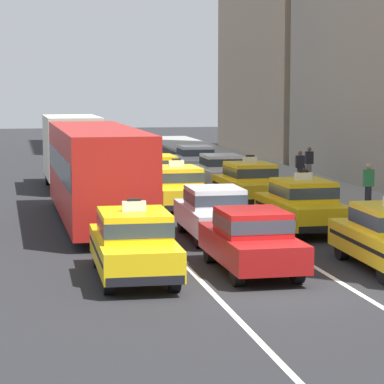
% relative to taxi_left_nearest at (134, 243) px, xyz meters
% --- Properties ---
extents(ground_plane, '(160.00, 160.00, 0.00)m').
position_rel_taxi_left_nearest_xyz_m(ground_plane, '(3.13, -1.86, -0.88)').
color(ground_plane, '#232326').
extents(lane_stripe_left_center, '(0.14, 80.00, 0.01)m').
position_rel_taxi_left_nearest_xyz_m(lane_stripe_left_center, '(1.53, 18.14, -0.87)').
color(lane_stripe_left_center, silver).
rests_on(lane_stripe_left_center, ground).
extents(lane_stripe_center_right, '(0.14, 80.00, 0.01)m').
position_rel_taxi_left_nearest_xyz_m(lane_stripe_center_right, '(4.73, 18.14, -0.87)').
color(lane_stripe_center_right, silver).
rests_on(lane_stripe_center_right, ground).
extents(sidewalk_curb, '(4.00, 90.00, 0.15)m').
position_rel_taxi_left_nearest_xyz_m(sidewalk_curb, '(10.33, 13.14, -0.80)').
color(sidewalk_curb, gray).
rests_on(sidewalk_curb, ground).
extents(taxi_left_nearest, '(1.89, 4.59, 1.96)m').
position_rel_taxi_left_nearest_xyz_m(taxi_left_nearest, '(0.00, 0.00, 0.00)').
color(taxi_left_nearest, black).
rests_on(taxi_left_nearest, ground).
extents(bus_left_second, '(2.67, 11.23, 3.22)m').
position_rel_taxi_left_nearest_xyz_m(bus_left_second, '(-0.06, 9.03, 0.94)').
color(bus_left_second, black).
rests_on(bus_left_second, ground).
extents(box_truck_left_third, '(2.37, 6.99, 3.27)m').
position_rel_taxi_left_nearest_xyz_m(box_truck_left_third, '(-0.23, 19.82, 0.90)').
color(box_truck_left_third, black).
rests_on(box_truck_left_third, ground).
extents(sedan_center_nearest, '(1.80, 4.32, 1.58)m').
position_rel_taxi_left_nearest_xyz_m(sedan_center_nearest, '(2.96, 0.18, -0.03)').
color(sedan_center_nearest, black).
rests_on(sedan_center_nearest, ground).
extents(sedan_center_second, '(1.81, 4.32, 1.58)m').
position_rel_taxi_left_nearest_xyz_m(sedan_center_second, '(3.13, 5.20, -0.03)').
color(sedan_center_second, black).
rests_on(sedan_center_second, ground).
extents(taxi_center_third, '(1.93, 4.61, 1.96)m').
position_rel_taxi_left_nearest_xyz_m(taxi_center_third, '(3.07, 11.41, 0.00)').
color(taxi_center_third, black).
rests_on(taxi_center_third, ground).
extents(taxi_center_fourth, '(1.84, 4.57, 1.96)m').
position_rel_taxi_left_nearest_xyz_m(taxi_center_fourth, '(3.17, 16.95, 0.00)').
color(taxi_center_fourth, black).
rests_on(taxi_center_fourth, ground).
extents(sedan_center_fifth, '(1.83, 4.33, 1.58)m').
position_rel_taxi_left_nearest_xyz_m(sedan_center_fifth, '(3.03, 22.40, -0.03)').
color(sedan_center_fifth, black).
rests_on(sedan_center_fifth, ground).
extents(taxi_right_second, '(1.89, 4.59, 1.96)m').
position_rel_taxi_left_nearest_xyz_m(taxi_right_second, '(6.17, 6.02, 0.00)').
color(taxi_right_second, black).
rests_on(taxi_right_second, ground).
extents(taxi_right_third, '(1.94, 4.61, 1.96)m').
position_rel_taxi_left_nearest_xyz_m(taxi_right_third, '(6.14, 12.48, 0.00)').
color(taxi_right_third, black).
rests_on(taxi_right_third, ground).
extents(sedan_right_fourth, '(1.77, 4.30, 1.58)m').
position_rel_taxi_left_nearest_xyz_m(sedan_right_fourth, '(6.25, 17.82, -0.03)').
color(sedan_right_fourth, black).
rests_on(sedan_right_fourth, ground).
extents(sedan_right_fifth, '(1.77, 4.30, 1.58)m').
position_rel_taxi_left_nearest_xyz_m(sedan_right_fifth, '(6.27, 23.72, -0.03)').
color(sedan_right_fifth, black).
rests_on(sedan_right_fifth, ground).
extents(pedestrian_near_crosswalk, '(0.36, 0.24, 1.66)m').
position_rel_taxi_left_nearest_xyz_m(pedestrian_near_crosswalk, '(9.85, 9.60, 0.11)').
color(pedestrian_near_crosswalk, '#23232D').
rests_on(pedestrian_near_crosswalk, sidewalk_curb).
extents(pedestrian_by_storefront, '(0.47, 0.24, 1.61)m').
position_rel_taxi_left_nearest_xyz_m(pedestrian_by_storefront, '(10.81, 19.22, 0.07)').
color(pedestrian_by_storefront, slate).
rests_on(pedestrian_by_storefront, sidewalk_curb).
extents(pedestrian_trailing, '(0.47, 0.24, 1.60)m').
position_rel_taxi_left_nearest_xyz_m(pedestrian_trailing, '(9.70, 17.09, 0.07)').
color(pedestrian_trailing, '#23232D').
rests_on(pedestrian_trailing, sidewalk_curb).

